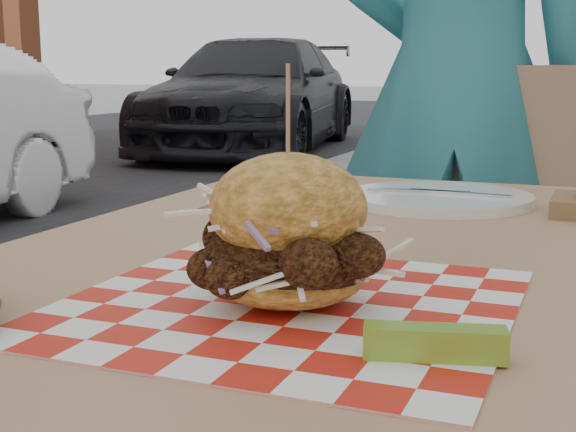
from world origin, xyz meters
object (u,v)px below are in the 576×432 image
diner (457,86)px  patio_chair (504,243)px  sandwich (288,239)px  patio_table (369,328)px  car_dark (255,94)px

diner → patio_chair: bearing=132.0°
diner → sandwich: bearing=87.4°
patio_table → sandwich: (-0.01, -0.20, 0.13)m
patio_chair → car_dark: bearing=129.6°
car_dark → patio_chair: size_ratio=4.71×
diner → patio_table: bearing=88.9°
sandwich → diner: bearing=94.5°
car_dark → patio_chair: (3.63, -6.73, -0.10)m
car_dark → patio_chair: 7.65m
diner → patio_chair: size_ratio=1.90×
car_dark → patio_table: 8.57m
diner → car_dark: bearing=-69.2°
diner → car_dark: 7.48m
diner → car_dark: diner is taller
patio_table → diner: bearing=95.9°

